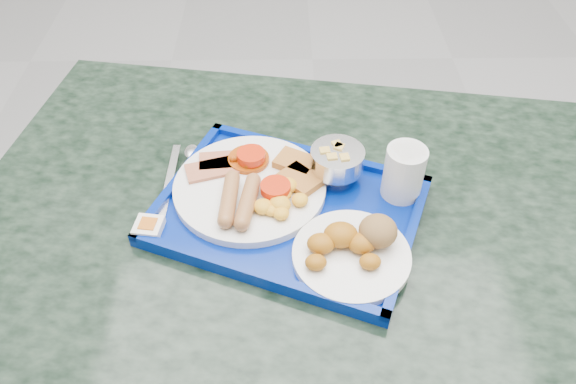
# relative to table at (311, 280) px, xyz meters

# --- Properties ---
(floor) EXTENTS (6.00, 6.00, 0.00)m
(floor) POSITION_rel_table_xyz_m (0.10, 0.35, -0.55)
(floor) COLOR gray
(floor) RESTS_ON ground
(table) EXTENTS (1.29, 0.97, 0.74)m
(table) POSITION_rel_table_xyz_m (0.00, 0.00, 0.00)
(table) COLOR slate
(table) RESTS_ON floor
(tray) EXTENTS (0.50, 0.44, 0.02)m
(tray) POSITION_rel_table_xyz_m (-0.04, -0.01, 0.20)
(tray) COLOR navy
(tray) RESTS_ON table
(main_plate) EXTENTS (0.26, 0.26, 0.04)m
(main_plate) POSITION_rel_table_xyz_m (-0.10, 0.04, 0.22)
(main_plate) COLOR white
(main_plate) RESTS_ON tray
(bread_plate) EXTENTS (0.18, 0.18, 0.06)m
(bread_plate) POSITION_rel_table_xyz_m (0.05, -0.10, 0.22)
(bread_plate) COLOR white
(bread_plate) RESTS_ON tray
(fruit_bowl) EXTENTS (0.09, 0.09, 0.06)m
(fruit_bowl) POSITION_rel_table_xyz_m (0.04, 0.07, 0.24)
(fruit_bowl) COLOR silver
(fruit_bowl) RESTS_ON tray
(juice_cup) EXTENTS (0.07, 0.07, 0.09)m
(juice_cup) POSITION_rel_table_xyz_m (0.15, 0.03, 0.25)
(juice_cup) COLOR white
(juice_cup) RESTS_ON tray
(spoon) EXTENTS (0.03, 0.16, 0.01)m
(spoon) POSITION_rel_table_xyz_m (-0.22, 0.12, 0.21)
(spoon) COLOR silver
(spoon) RESTS_ON tray
(knife) EXTENTS (0.02, 0.19, 0.00)m
(knife) POSITION_rel_table_xyz_m (-0.25, 0.06, 0.21)
(knife) COLOR silver
(knife) RESTS_ON tray
(jam_packet) EXTENTS (0.05, 0.05, 0.02)m
(jam_packet) POSITION_rel_table_xyz_m (-0.27, -0.05, 0.21)
(jam_packet) COLOR white
(jam_packet) RESTS_ON tray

